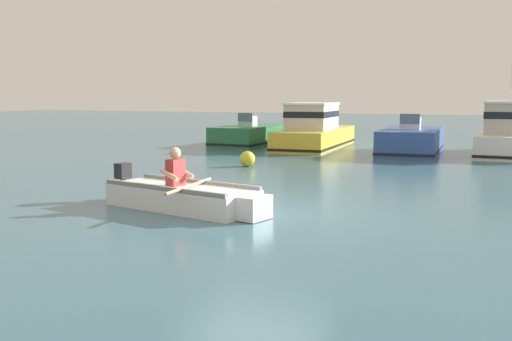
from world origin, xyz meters
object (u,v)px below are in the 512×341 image
at_px(moored_boat_white, 509,136).
at_px(moored_boat_green, 251,135).
at_px(moored_boat_yellow, 314,131).
at_px(moored_boat_blue, 411,142).
at_px(mooring_buoy, 247,159).
at_px(rowboat_with_person, 184,196).

bearing_deg(moored_boat_white, moored_boat_green, 175.75).
relative_size(moored_boat_yellow, moored_boat_blue, 1.42).
height_order(moored_boat_blue, mooring_buoy, moored_boat_blue).
distance_m(rowboat_with_person, moored_boat_yellow, 14.01).
xyz_separation_m(rowboat_with_person, moored_boat_white, (5.73, 13.57, 0.48)).
height_order(moored_boat_blue, moored_boat_white, moored_boat_white).
xyz_separation_m(moored_boat_green, moored_boat_blue, (7.20, -1.55, 0.04)).
distance_m(moored_boat_yellow, mooring_buoy, 7.09).
bearing_deg(moored_boat_blue, moored_boat_green, 167.83).
bearing_deg(moored_boat_green, rowboat_with_person, -71.32).
height_order(moored_boat_yellow, moored_boat_white, moored_boat_white).
bearing_deg(moored_boat_green, mooring_buoy, -67.26).
bearing_deg(moored_boat_green, moored_boat_blue, -12.17).
height_order(rowboat_with_person, moored_boat_green, moored_boat_green).
bearing_deg(moored_boat_yellow, moored_boat_blue, -14.79).
bearing_deg(mooring_buoy, moored_boat_yellow, 90.65).
bearing_deg(moored_boat_white, moored_boat_yellow, 177.55).
bearing_deg(rowboat_with_person, moored_boat_green, 108.68).
distance_m(moored_boat_green, moored_boat_blue, 7.37).
distance_m(moored_boat_white, mooring_buoy, 10.05).
distance_m(rowboat_with_person, moored_boat_blue, 13.02).
distance_m(moored_boat_green, moored_boat_yellow, 3.13).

